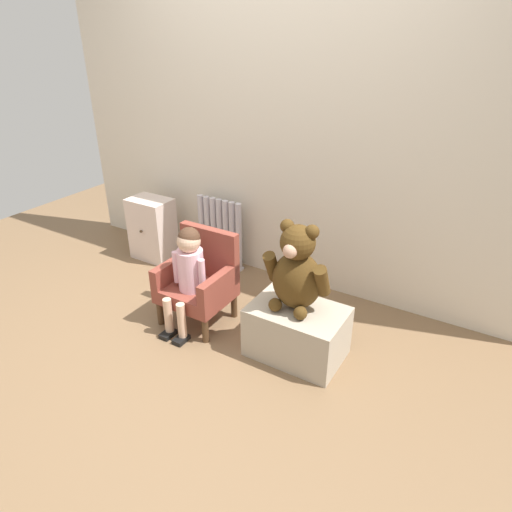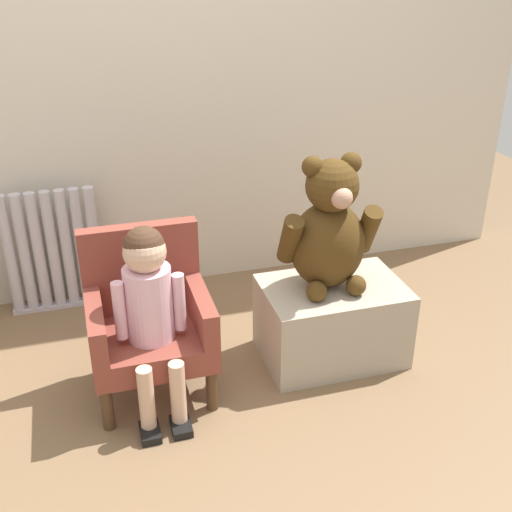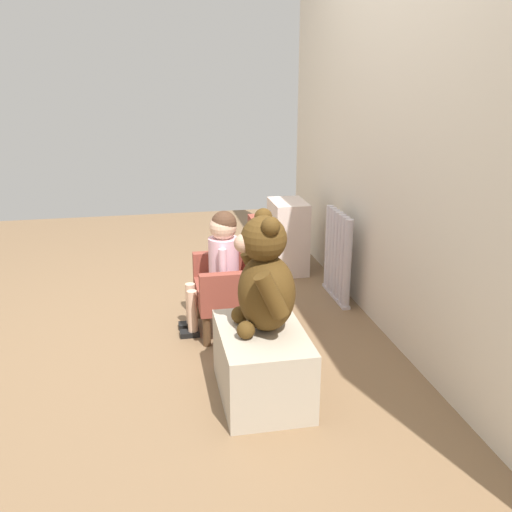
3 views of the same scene
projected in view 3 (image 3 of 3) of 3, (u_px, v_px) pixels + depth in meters
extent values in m
plane|color=brown|center=(165.00, 344.00, 3.15)|extent=(6.00, 6.00, 0.00)
cube|color=beige|center=(396.00, 118.00, 3.01)|extent=(3.80, 0.05, 2.40)
cylinder|color=#BCB6C0|center=(329.00, 246.00, 3.87)|extent=(0.05, 0.05, 0.56)
cylinder|color=#BCB6C0|center=(332.00, 249.00, 3.81)|extent=(0.05, 0.05, 0.56)
cylinder|color=#BCB6C0|center=(335.00, 251.00, 3.76)|extent=(0.05, 0.05, 0.56)
cylinder|color=#BCB6C0|center=(338.00, 254.00, 3.70)|extent=(0.05, 0.05, 0.56)
cylinder|color=#BCB6C0|center=(341.00, 257.00, 3.64)|extent=(0.05, 0.05, 0.56)
cylinder|color=#BCB6C0|center=(344.00, 260.00, 3.58)|extent=(0.05, 0.05, 0.56)
cylinder|color=#BCB6C0|center=(347.00, 263.00, 3.52)|extent=(0.05, 0.05, 0.56)
cube|color=#BCB6C0|center=(336.00, 296.00, 3.79)|extent=(0.43, 0.05, 0.02)
cube|color=beige|center=(288.00, 237.00, 4.21)|extent=(0.35, 0.25, 0.53)
sphere|color=#4C3823|center=(270.00, 234.00, 4.17)|extent=(0.02, 0.02, 0.02)
cube|color=brown|center=(231.00, 293.00, 3.27)|extent=(0.44, 0.40, 0.10)
cube|color=brown|center=(260.00, 253.00, 3.23)|extent=(0.44, 0.06, 0.35)
cube|color=brown|center=(226.00, 262.00, 3.41)|extent=(0.06, 0.40, 0.14)
cube|color=brown|center=(236.00, 285.00, 3.06)|extent=(0.06, 0.40, 0.14)
cylinder|color=#4C331E|center=(200.00, 304.00, 3.46)|extent=(0.04, 0.04, 0.17)
cylinder|color=#4C331E|center=(207.00, 331.00, 3.11)|extent=(0.04, 0.04, 0.17)
cylinder|color=#4C331E|center=(253.00, 300.00, 3.52)|extent=(0.04, 0.04, 0.17)
cylinder|color=#4C331E|center=(266.00, 326.00, 3.17)|extent=(0.04, 0.04, 0.17)
cylinder|color=beige|center=(224.00, 262.00, 3.21)|extent=(0.17, 0.17, 0.28)
sphere|color=#D8AD8E|center=(223.00, 227.00, 3.14)|extent=(0.15, 0.15, 0.15)
sphere|color=#472D1E|center=(224.00, 224.00, 3.14)|extent=(0.14, 0.14, 0.14)
cylinder|color=#D8AD8E|center=(191.00, 304.00, 3.30)|extent=(0.06, 0.06, 0.24)
cube|color=black|center=(188.00, 325.00, 3.34)|extent=(0.07, 0.11, 0.03)
cylinder|color=#D8AD8E|center=(192.00, 311.00, 3.20)|extent=(0.06, 0.06, 0.24)
cube|color=black|center=(190.00, 333.00, 3.24)|extent=(0.07, 0.11, 0.03)
cylinder|color=beige|center=(218.00, 256.00, 3.30)|extent=(0.04, 0.04, 0.22)
cylinder|color=beige|center=(223.00, 268.00, 3.10)|extent=(0.04, 0.04, 0.22)
cube|color=#AB9D89|center=(262.00, 364.00, 2.61)|extent=(0.57, 0.38, 0.33)
ellipsoid|color=#493113|center=(267.00, 293.00, 2.53)|extent=(0.30, 0.26, 0.35)
sphere|color=#493113|center=(264.00, 239.00, 2.45)|extent=(0.20, 0.20, 0.20)
sphere|color=tan|center=(243.00, 243.00, 2.44)|extent=(0.08, 0.08, 0.08)
sphere|color=#493113|center=(263.00, 217.00, 2.50)|extent=(0.08, 0.08, 0.08)
sphere|color=#493113|center=(271.00, 226.00, 2.36)|extent=(0.08, 0.08, 0.08)
cylinder|color=#493113|center=(257.00, 270.00, 2.66)|extent=(0.08, 0.15, 0.21)
cylinder|color=#493113|center=(271.00, 295.00, 2.36)|extent=(0.08, 0.15, 0.21)
sphere|color=#493113|center=(240.00, 315.00, 2.63)|extent=(0.08, 0.08, 0.08)
sphere|color=#493113|center=(246.00, 330.00, 2.48)|extent=(0.08, 0.08, 0.08)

